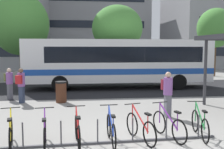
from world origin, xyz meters
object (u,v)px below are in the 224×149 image
Objects in this scene: trash_bin at (61,92)px; street_tree_1 at (117,28)px; city_bus at (117,61)px; parked_bicycle_purple_7 at (169,126)px; commuter_maroon_pack_2 at (168,91)px; parked_bicycle_yellow_2 at (11,134)px; parked_bicycle_red_6 at (140,128)px; parked_bicycle_blue_5 at (111,130)px; parked_bicycle_purple_3 at (45,134)px; commuter_red_pack_0 at (21,83)px; street_tree_2 at (215,28)px; street_tree_0 at (20,24)px; parked_bicycle_red_4 at (78,132)px; parked_bicycle_green_8 at (200,125)px; commuter_olive_pack_1 at (9,82)px.

street_tree_1 is (3.84, 8.04, 3.72)m from trash_bin.
parked_bicycle_purple_7 is (0.20, -9.80, -1.39)m from city_bus.
trash_bin is (-4.28, 3.21, -0.49)m from commuter_maroon_pack_2.
parked_bicycle_red_6 is at bearing -100.73° from parked_bicycle_yellow_2.
parked_bicycle_yellow_2 and parked_bicycle_blue_5 have the same top height.
parked_bicycle_purple_7 is (3.48, 0.36, 0.00)m from parked_bicycle_purple_3.
parked_bicycle_yellow_2 is at bearing -108.59° from street_tree_1.
parked_bicycle_purple_3 is 14.97m from street_tree_1.
parked_bicycle_yellow_2 is 1.01× the size of commuter_red_pack_0.
street_tree_2 is at bearing 15.02° from street_tree_1.
city_bus is at bearing -40.04° from commuter_red_pack_0.
city_bus is 10.04m from parked_bicycle_red_6.
commuter_red_pack_0 is 1.63× the size of trash_bin.
street_tree_1 is at bearing -97.18° from city_bus.
street_tree_2 is (9.21, 13.84, 3.54)m from commuter_maroon_pack_2.
parked_bicycle_red_6 is at bearing -66.42° from street_tree_0.
trash_bin reaches higher than parked_bicycle_yellow_2.
parked_bicycle_red_4 is 0.99× the size of commuter_maroon_pack_2.
parked_bicycle_yellow_2 is 4.38m from parked_bicycle_purple_7.
parked_bicycle_purple_7 is at bearing -57.53° from trash_bin.
parked_bicycle_red_6 is 1.62× the size of trash_bin.
city_bus is 10.77m from parked_bicycle_purple_3.
commuter_red_pack_0 is 0.26× the size of street_tree_2.
parked_bicycle_purple_3 is 0.28× the size of street_tree_1.
commuter_maroon_pack_2 is 11.72m from street_tree_1.
street_tree_1 reaches higher than parked_bicycle_yellow_2.
parked_bicycle_purple_3 is 1.00× the size of parked_bicycle_red_4.
parked_bicycle_blue_5 and parked_bicycle_purple_7 have the same top height.
parked_bicycle_yellow_2 is 1.64× the size of trash_bin.
parked_bicycle_green_8 is at bearing 96.88° from city_bus.
parked_bicycle_yellow_2 is 5.88m from trash_bin.
commuter_olive_pack_1 is 0.23× the size of street_tree_0.
parked_bicycle_yellow_2 is at bearing 84.91° from parked_bicycle_red_4.
parked_bicycle_red_6 is at bearing -64.79° from trash_bin.
parked_bicycle_purple_7 is at bearing -63.60° from street_tree_0.
parked_bicycle_red_4 is 1.00× the size of parked_bicycle_blue_5.
parked_bicycle_yellow_2 is (-4.17, -10.06, -1.39)m from city_bus.
parked_bicycle_red_4 is at bearing -59.86° from commuter_maroon_pack_2.
commuter_olive_pack_1 is (-3.63, 6.86, 0.55)m from parked_bicycle_red_4.
parked_bicycle_green_8 is 9.79m from commuter_olive_pack_1.
parked_bicycle_purple_3 is at bearing 103.84° from parked_bicycle_green_8.
street_tree_0 is at bearing 23.68° from commuter_red_pack_0.
parked_bicycle_yellow_2 is 1.04× the size of commuter_olive_pack_1.
commuter_maroon_pack_2 is (1.61, 2.47, 0.62)m from parked_bicycle_red_6.
parked_bicycle_purple_3 is 5.93m from trash_bin.
commuter_olive_pack_1 is 0.93× the size of commuter_maroon_pack_2.
parked_bicycle_purple_7 is at bearing -89.78° from parked_bicycle_red_4.
trash_bin is at bearing 17.26° from parked_bicycle_purple_7.
commuter_red_pack_0 is at bearing 20.42° from parked_bicycle_red_4.
street_tree_2 reaches higher than parked_bicycle_purple_3.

